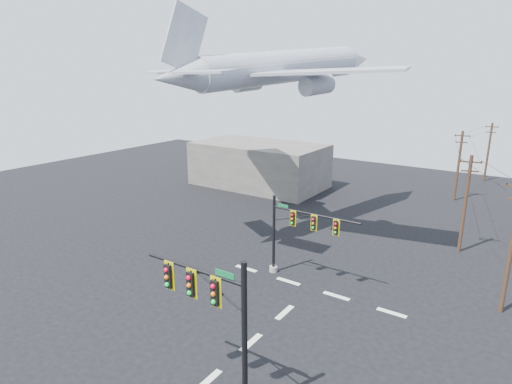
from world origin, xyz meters
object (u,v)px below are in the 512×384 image
Objects in this scene: signal_mast_far at (294,234)px; utility_pole_a at (512,244)px; utility_pole_b at (465,203)px; signal_mast_near at (218,323)px; utility_pole_d at (488,151)px; utility_pole_c at (459,165)px; airliner at (282,68)px.

utility_pole_a is (14.10, 3.53, 1.20)m from signal_mast_far.
signal_mast_far is 0.83× the size of utility_pole_b.
utility_pole_b reaches higher than signal_mast_near.
utility_pole_d is (8.40, 43.22, 0.79)m from signal_mast_far.
utility_pole_a is 1.07× the size of utility_pole_c.
utility_pole_c reaches higher than utility_pole_d.
airliner is at bearing 114.11° from signal_mast_near.
signal_mast_far is 44.04m from utility_pole_d.
signal_mast_far is at bearing -113.74° from utility_pole_c.
signal_mast_far is 0.84× the size of utility_pole_c.
airliner is (-12.95, -21.34, 11.39)m from utility_pole_c.
signal_mast_near is at bearing -115.88° from utility_pole_b.
signal_mast_near is 43.47m from utility_pole_c.
utility_pole_b reaches higher than utility_pole_c.
utility_pole_b is 1.01× the size of utility_pole_c.
airliner is at bearing 158.04° from utility_pole_a.
airliner reaches higher than utility_pole_a.
utility_pole_b is (-4.15, 9.34, -0.28)m from utility_pole_a.
utility_pole_a reaches higher than signal_mast_far.
airliner is at bearing 126.66° from signal_mast_far.
utility_pole_c is (-7.52, 26.37, -0.32)m from utility_pole_a.
utility_pole_c reaches higher than signal_mast_far.
utility_pole_b is at bearing -60.69° from airliner.
signal_mast_far is 16.27m from airliner.
signal_mast_near is 0.89× the size of utility_pole_c.
utility_pole_c is at bearing 77.59° from signal_mast_far.
utility_pole_c is at bearing 97.78° from utility_pole_a.
utility_pole_d reaches higher than signal_mast_far.
airliner is at bearing -127.63° from utility_pole_d.
airliner is (-16.33, -4.31, 11.35)m from utility_pole_b.
utility_pole_d reaches higher than signal_mast_near.
signal_mast_near is 0.29× the size of airliner.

